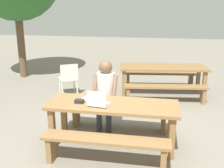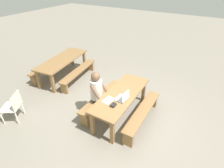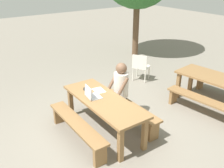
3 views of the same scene
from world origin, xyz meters
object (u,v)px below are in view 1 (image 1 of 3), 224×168
at_px(small_pouch, 79,101).
at_px(picnic_table_mid, 163,70).
at_px(person_seated, 105,90).
at_px(laptop, 98,102).
at_px(plastic_chair, 69,78).
at_px(picnic_table_front, 113,110).

distance_m(small_pouch, picnic_table_mid, 3.19).
distance_m(small_pouch, person_seated, 0.72).
xyz_separation_m(laptop, plastic_chair, (-1.36, 2.50, -0.35)).
bearing_deg(picnic_table_front, picnic_table_mid, 74.36).
relative_size(small_pouch, picnic_table_mid, 0.07).
bearing_deg(plastic_chair, small_pouch, 82.81).
relative_size(picnic_table_front, plastic_chair, 2.51).
height_order(picnic_table_front, small_pouch, small_pouch).
relative_size(plastic_chair, picnic_table_mid, 0.37).
height_order(small_pouch, person_seated, person_seated).
bearing_deg(small_pouch, picnic_table_front, 6.79).
bearing_deg(laptop, picnic_table_front, -137.94).
bearing_deg(person_seated, picnic_table_front, -67.66).
bearing_deg(plastic_chair, picnic_table_mid, 161.38).
relative_size(laptop, picnic_table_mid, 0.15).
bearing_deg(plastic_chair, picnic_table_front, 93.38).
bearing_deg(picnic_table_front, person_seated, 112.34).
distance_m(person_seated, plastic_chair, 2.23).
bearing_deg(picnic_table_mid, person_seated, -121.90).
relative_size(laptop, plastic_chair, 0.41).
relative_size(picnic_table_front, laptop, 6.14).
distance_m(picnic_table_front, laptop, 0.30).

